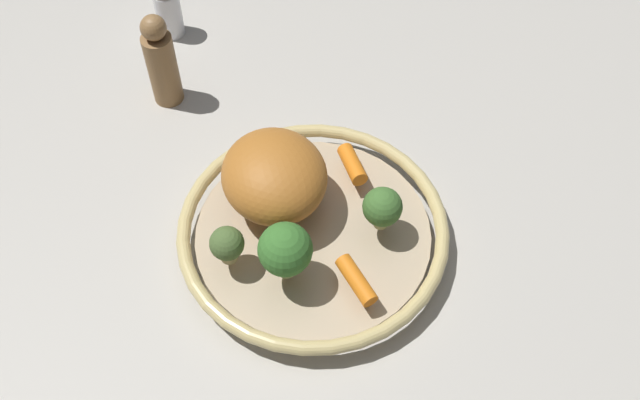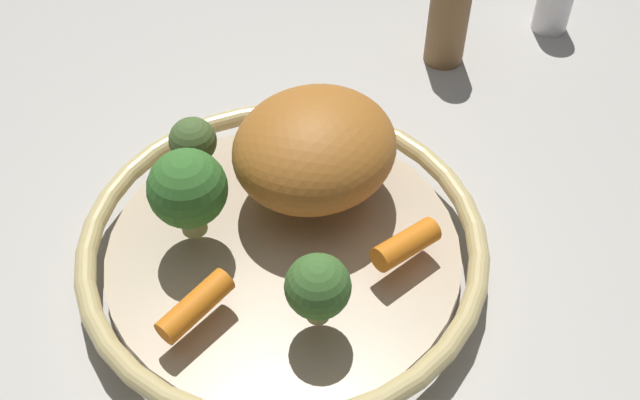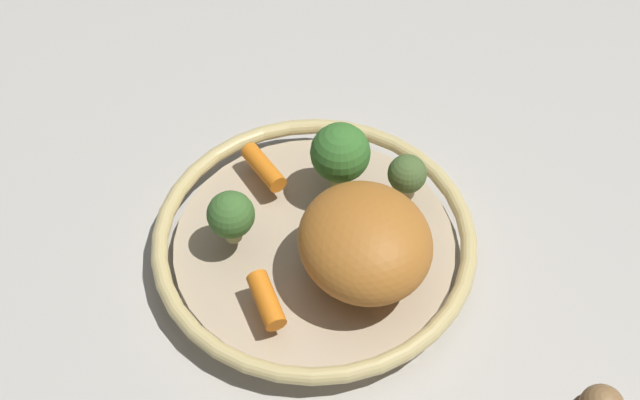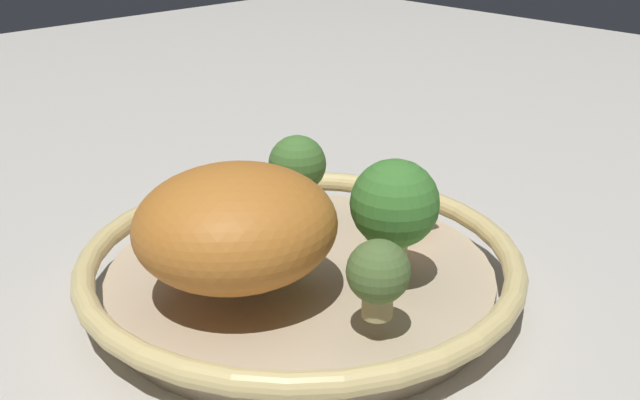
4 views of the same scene
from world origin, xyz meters
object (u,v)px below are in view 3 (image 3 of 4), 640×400
(broccoli_floret_edge, at_px, (340,153))
(broccoli_floret_small, at_px, (407,175))
(roast_chicken_piece, at_px, (365,242))
(baby_carrot_near_rim, at_px, (266,300))
(broccoli_floret_mid, at_px, (231,215))
(serving_bowl, at_px, (314,244))
(baby_carrot_back, at_px, (263,167))

(broccoli_floret_edge, bearing_deg, broccoli_floret_small, 33.58)
(roast_chicken_piece, bearing_deg, baby_carrot_near_rim, -108.12)
(broccoli_floret_edge, xyz_separation_m, broccoli_floret_mid, (-0.02, -0.12, -0.01))
(broccoli_floret_mid, bearing_deg, broccoli_floret_small, 63.43)
(serving_bowl, xyz_separation_m, roast_chicken_piece, (0.06, 0.01, 0.06))
(roast_chicken_piece, relative_size, baby_carrot_back, 2.21)
(roast_chicken_piece, xyz_separation_m, baby_carrot_back, (-0.15, 0.01, -0.03))
(baby_carrot_near_rim, relative_size, broccoli_floret_mid, 0.94)
(baby_carrot_near_rim, xyz_separation_m, broccoli_floret_small, (-0.00, 0.19, 0.02))
(baby_carrot_near_rim, height_order, broccoli_floret_small, broccoli_floret_small)
(baby_carrot_back, distance_m, broccoli_floret_small, 0.15)
(broccoli_floret_edge, height_order, broccoli_floret_small, broccoli_floret_edge)
(roast_chicken_piece, height_order, broccoli_floret_edge, roast_chicken_piece)
(baby_carrot_back, relative_size, broccoli_floret_small, 1.21)
(serving_bowl, height_order, broccoli_floret_small, broccoli_floret_small)
(broccoli_floret_small, bearing_deg, baby_carrot_back, -145.03)
(roast_chicken_piece, relative_size, baby_carrot_near_rim, 2.43)
(broccoli_floret_small, bearing_deg, broccoli_floret_mid, -116.57)
(baby_carrot_back, xyz_separation_m, broccoli_floret_edge, (0.06, 0.05, 0.04))
(baby_carrot_back, bearing_deg, serving_bowl, -10.21)
(roast_chicken_piece, bearing_deg, broccoli_floret_small, 108.98)
(roast_chicken_piece, bearing_deg, broccoli_floret_mid, -149.90)
(baby_carrot_back, xyz_separation_m, baby_carrot_near_rim, (0.12, -0.11, 0.00))
(serving_bowl, relative_size, roast_chicken_piece, 2.40)
(serving_bowl, relative_size, baby_carrot_near_rim, 5.84)
(baby_carrot_back, bearing_deg, roast_chicken_piece, -4.05)
(baby_carrot_near_rim, distance_m, broccoli_floret_edge, 0.17)
(broccoli_floret_mid, bearing_deg, broccoli_floret_edge, 79.03)
(broccoli_floret_edge, bearing_deg, roast_chicken_piece, -32.85)
(roast_chicken_piece, xyz_separation_m, broccoli_floret_small, (-0.03, 0.09, -0.01))
(broccoli_floret_mid, xyz_separation_m, broccoli_floret_small, (0.08, 0.16, -0.01))
(broccoli_floret_mid, bearing_deg, baby_carrot_back, 117.70)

